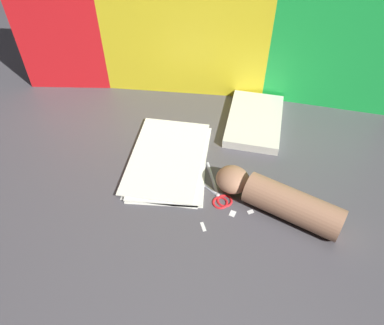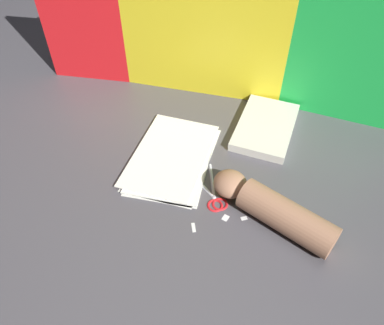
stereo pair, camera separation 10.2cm
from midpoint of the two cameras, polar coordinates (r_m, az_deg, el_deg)
ground_plane at (r=1.09m, az=0.88°, el=-0.62°), size 6.00×6.00×0.00m
backdrop_panel_left at (r=1.30m, az=-5.91°, el=21.28°), size 0.69×0.09×0.50m
backdrop_panel_center at (r=1.24m, az=4.20°, el=20.26°), size 0.82×0.04×0.51m
backdrop_panel_right at (r=1.24m, az=19.81°, el=16.48°), size 0.72×0.10×0.46m
paper_stack at (r=1.10m, az=-0.34°, el=0.68°), size 0.24×0.35×0.01m
book_closed at (r=1.23m, az=13.50°, el=5.21°), size 0.19×0.28×0.03m
scissors at (r=1.02m, az=6.03°, el=-4.94°), size 0.15×0.17×0.01m
hand_forearm at (r=0.97m, az=15.23°, el=-7.01°), size 0.34×0.21×0.08m
paper_scrap_near at (r=0.99m, az=10.90°, el=-8.51°), size 0.02×0.02×0.00m
paper_scrap_mid at (r=0.95m, az=3.33°, el=-10.02°), size 0.02×0.03×0.00m
paper_scrap_far at (r=0.98m, az=8.12°, el=-8.51°), size 0.02×0.02×0.00m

